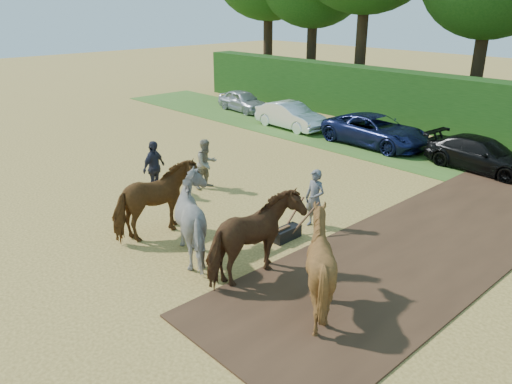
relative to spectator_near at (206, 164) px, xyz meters
The scene contains 6 objects.
ground 7.95m from the spectator_near, 33.37° to the right, with size 120.00×120.00×0.00m, color gold.
earth_strip 8.57m from the spectator_near, 18.19° to the left, with size 4.50×17.00×0.05m, color #472D1C.
grass_verge 11.73m from the spectator_near, 55.69° to the left, with size 50.00×5.00×0.03m, color #38601E.
spectator_near is the anchor object (origin of this frame).
spectator_far 1.93m from the spectator_near, 112.97° to the right, with size 1.16×0.48×1.98m, color #272734.
plough_team 6.07m from the spectator_near, 31.79° to the right, with size 7.23×5.42×2.22m.
Camera 1 is at (7.57, -6.31, 6.56)m, focal length 35.00 mm.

